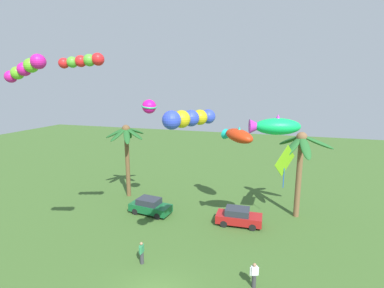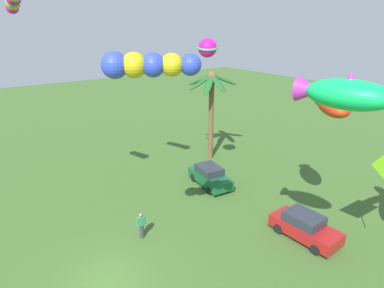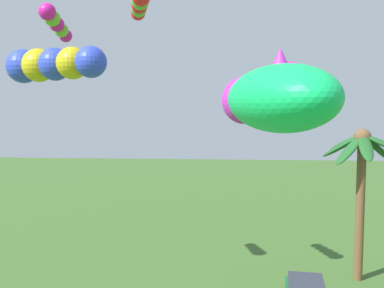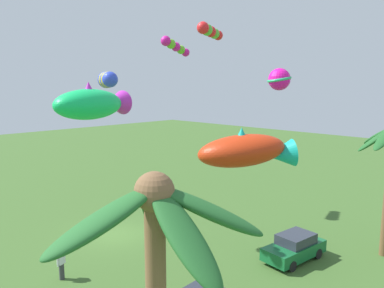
# 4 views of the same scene
# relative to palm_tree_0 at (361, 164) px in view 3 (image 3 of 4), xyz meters

# --- Properties ---
(palm_tree_0) EXTENTS (4.15, 4.00, 7.88)m
(palm_tree_0) POSITION_rel_palm_tree_0_xyz_m (0.00, 0.00, 0.00)
(palm_tree_0) COLOR brown
(palm_tree_0) RESTS_ON ground
(kite_ball_0) EXTENTS (1.82, 1.82, 1.18)m
(kite_ball_0) POSITION_rel_palm_tree_0_xyz_m (4.92, -4.38, 4.14)
(kite_ball_0) COLOR #F1149E
(kite_tube_1) EXTENTS (2.86, 1.28, 0.95)m
(kite_tube_1) POSITION_rel_palm_tree_0_xyz_m (3.51, -10.69, 7.38)
(kite_tube_1) COLOR red
(kite_fish_2) EXTENTS (3.71, 2.33, 1.41)m
(kite_fish_2) POSITION_rel_palm_tree_0_xyz_m (15.18, -6.10, 3.13)
(kite_fish_2) COLOR #12C75E
(kite_tube_4) EXTENTS (2.22, 3.32, 0.98)m
(kite_tube_4) POSITION_rel_palm_tree_0_xyz_m (10.83, -11.79, 4.13)
(kite_tube_4) COLOR blue
(kite_tube_5) EXTENTS (2.65, 0.76, 1.40)m
(kite_tube_5) POSITION_rel_palm_tree_0_xyz_m (3.06, -14.62, 6.73)
(kite_tube_5) COLOR #DB1994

